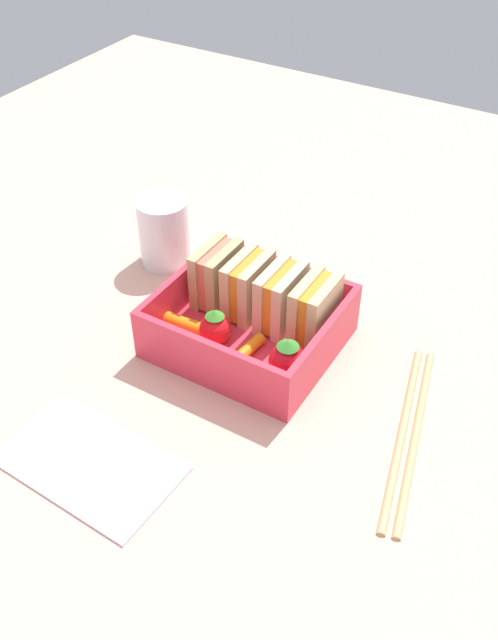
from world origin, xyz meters
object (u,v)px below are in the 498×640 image
(sandwich_center_left, at_px, (248,286))
(carrot_stick_left, at_px, (184,324))
(sandwich_left, at_px, (217,275))
(folded_napkin, at_px, (89,463))
(sandwich_center, at_px, (281,298))
(strawberry_far_left, at_px, (287,360))
(sandwich_center_right, at_px, (315,310))
(carrot_stick_far_left, at_px, (246,351))
(chopstick_pair, at_px, (409,432))
(drinking_glass, at_px, (164,231))
(strawberry_left, at_px, (215,328))

(sandwich_center_left, xyz_separation_m, carrot_stick_left, (-0.04, -0.05, -0.02))
(sandwich_left, height_order, folded_napkin, sandwich_left)
(sandwich_center, distance_m, strawberry_far_left, 0.07)
(sandwich_center_right, distance_m, carrot_stick_left, 0.12)
(carrot_stick_far_left, height_order, chopstick_pair, carrot_stick_far_left)
(sandwich_center, bearing_deg, carrot_stick_left, -142.66)
(carrot_stick_left, xyz_separation_m, carrot_stick_far_left, (0.07, -0.00, -0.00))
(folded_napkin, bearing_deg, sandwich_center_right, 67.97)
(sandwich_center, bearing_deg, strawberry_far_left, -56.06)
(chopstick_pair, bearing_deg, sandwich_left, 165.62)
(sandwich_center_left, distance_m, strawberry_far_left, 0.09)
(sandwich_center_left, height_order, drinking_glass, drinking_glass)
(drinking_glass, bearing_deg, sandwich_left, -24.00)
(carrot_stick_far_left, bearing_deg, sandwich_center_left, 119.57)
(sandwich_left, height_order, sandwich_center_left, same)
(carrot_stick_left, bearing_deg, sandwich_center_left, 56.26)
(strawberry_left, bearing_deg, sandwich_center, 54.36)
(chopstick_pair, distance_m, drinking_glass, 0.32)
(strawberry_left, bearing_deg, folded_napkin, -94.98)
(strawberry_left, xyz_separation_m, carrot_stick_far_left, (0.03, -0.00, -0.01))
(sandwich_center_left, bearing_deg, chopstick_pair, -16.92)
(sandwich_center_right, bearing_deg, strawberry_far_left, -86.25)
(carrot_stick_left, bearing_deg, strawberry_left, 2.69)
(sandwich_center_left, distance_m, drinking_glass, 0.13)
(strawberry_left, xyz_separation_m, strawberry_far_left, (0.07, -0.00, 0.00))
(sandwich_left, relative_size, drinking_glass, 0.81)
(drinking_glass, xyz_separation_m, folded_napkin, (0.11, -0.25, -0.03))
(folded_napkin, bearing_deg, drinking_glass, 113.35)
(sandwich_center, relative_size, strawberry_left, 1.67)
(carrot_stick_left, bearing_deg, strawberry_far_left, -1.63)
(sandwich_center_left, height_order, sandwich_center_right, same)
(sandwich_center_left, distance_m, carrot_stick_far_left, 0.07)
(carrot_stick_left, height_order, drinking_glass, drinking_glass)
(sandwich_left, xyz_separation_m, chopstick_pair, (0.22, -0.06, -0.04))
(strawberry_left, bearing_deg, sandwich_left, 121.23)
(sandwich_center_right, height_order, drinking_glass, drinking_glass)
(sandwich_center_right, relative_size, strawberry_far_left, 1.53)
(sandwich_center_left, height_order, strawberry_left, sandwich_center_left)
(sandwich_center_left, relative_size, carrot_stick_left, 1.25)
(sandwich_left, relative_size, sandwich_center_right, 1.00)
(carrot_stick_far_left, distance_m, chopstick_pair, 0.15)
(sandwich_center_left, xyz_separation_m, folded_napkin, (-0.02, -0.21, -0.04))
(sandwich_center, height_order, drinking_glass, drinking_glass)
(sandwich_center, xyz_separation_m, strawberry_far_left, (0.04, -0.06, -0.01))
(drinking_glass, bearing_deg, chopstick_pair, -17.32)
(sandwich_left, distance_m, sandwich_center_right, 0.10)
(carrot_stick_left, distance_m, strawberry_left, 0.03)
(sandwich_left, relative_size, sandwich_center_left, 1.00)
(sandwich_center_right, height_order, chopstick_pair, sandwich_center_right)
(sandwich_left, xyz_separation_m, strawberry_left, (0.03, -0.05, -0.01))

